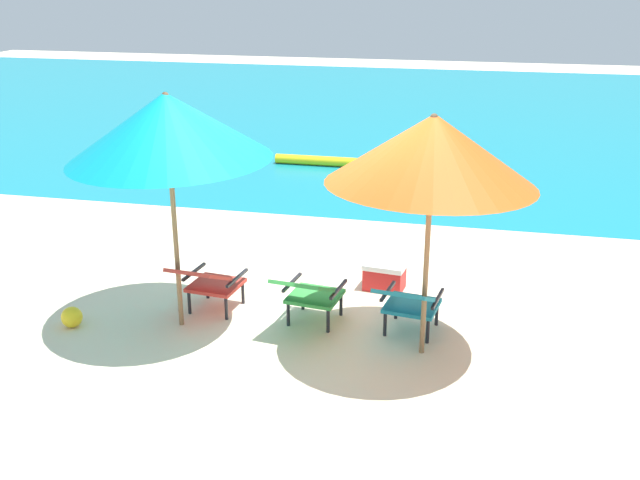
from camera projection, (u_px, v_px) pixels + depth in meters
name	position (u px, v px, depth m)	size (l,w,h in m)	color
ground_plane	(372.00, 205.00, 11.61)	(40.00, 40.00, 0.00)	beige
ocean_band	(421.00, 112.00, 19.15)	(40.00, 18.00, 0.01)	teal
swim_buoy	(317.00, 161.00, 13.94)	(0.18, 0.18, 1.60)	yellow
lounge_chair_left	(208.00, 281.00, 7.79)	(0.63, 0.93, 0.68)	red
lounge_chair_center	(309.00, 292.00, 7.52)	(0.64, 0.93, 0.68)	#338E3D
lounge_chair_right	(408.00, 301.00, 7.30)	(0.65, 0.94, 0.68)	teal
beach_umbrella_left	(167.00, 127.00, 7.00)	(2.77, 2.76, 2.45)	olive
beach_umbrella_right	(432.00, 150.00, 6.46)	(2.58, 2.59, 2.36)	olive
beach_ball	(72.00, 317.00, 7.63)	(0.22, 0.22, 0.22)	yellow
cooler_box	(384.00, 276.00, 8.52)	(0.51, 0.38, 0.32)	red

